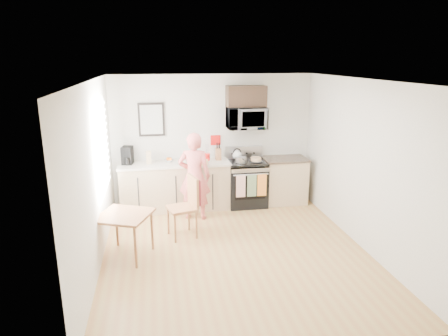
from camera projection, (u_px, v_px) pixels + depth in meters
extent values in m
plane|color=#9E6D3D|center=(235.00, 251.00, 6.19)|extent=(4.60, 4.60, 0.00)
cube|color=beige|center=(213.00, 140.00, 8.02)|extent=(4.00, 0.04, 2.60)
cube|color=beige|center=(287.00, 238.00, 3.66)|extent=(4.00, 0.04, 2.60)
cube|color=beige|center=(94.00, 178.00, 5.51)|extent=(0.04, 4.60, 2.60)
cube|color=beige|center=(362.00, 165.00, 6.17)|extent=(0.04, 4.60, 2.60)
cube|color=white|center=(237.00, 80.00, 5.49)|extent=(4.00, 4.60, 0.04)
cube|color=white|center=(101.00, 148.00, 6.20)|extent=(0.02, 1.40, 1.50)
cube|color=white|center=(102.00, 148.00, 6.20)|extent=(0.01, 1.30, 1.40)
cube|color=tan|center=(175.00, 187.00, 7.83)|extent=(2.10, 0.60, 0.90)
cube|color=silver|center=(174.00, 164.00, 7.71)|extent=(2.14, 0.64, 0.04)
cube|color=tan|center=(284.00, 181.00, 8.20)|extent=(0.84, 0.60, 0.90)
cube|color=black|center=(285.00, 159.00, 8.08)|extent=(0.88, 0.64, 0.04)
cube|color=black|center=(246.00, 186.00, 8.06)|extent=(0.76, 0.65, 0.77)
cube|color=black|center=(250.00, 188.00, 7.75)|extent=(0.61, 0.02, 0.45)
cube|color=#A8A8AD|center=(250.00, 172.00, 7.66)|extent=(0.74, 0.02, 0.14)
cylinder|color=#A8A8AD|center=(251.00, 175.00, 7.63)|extent=(0.68, 0.02, 0.02)
cube|color=black|center=(247.00, 162.00, 7.93)|extent=(0.76, 0.65, 0.04)
cube|color=#A8A8AD|center=(244.00, 152.00, 8.15)|extent=(0.76, 0.08, 0.24)
cube|color=white|center=(241.00, 186.00, 7.65)|extent=(0.18, 0.02, 0.44)
cube|color=#647A51|center=(252.00, 186.00, 7.68)|extent=(0.18, 0.02, 0.44)
cube|color=orange|center=(262.00, 185.00, 7.72)|extent=(0.18, 0.02, 0.44)
imported|color=#A8A8AD|center=(246.00, 118.00, 7.80)|extent=(0.76, 0.51, 0.42)
cube|color=black|center=(246.00, 96.00, 7.73)|extent=(0.76, 0.35, 0.40)
cube|color=black|center=(151.00, 119.00, 7.68)|extent=(0.50, 0.03, 0.65)
cube|color=#A2A79E|center=(151.00, 120.00, 7.66)|extent=(0.42, 0.01, 0.56)
cube|color=red|center=(216.00, 140.00, 8.02)|extent=(0.20, 0.02, 0.20)
imported|color=#C13835|center=(194.00, 176.00, 7.27)|extent=(0.67, 0.53, 1.63)
cube|color=brown|center=(124.00, 215.00, 5.87)|extent=(0.72, 0.72, 0.04)
cylinder|color=brown|center=(97.00, 243.00, 5.74)|extent=(0.04, 0.04, 0.64)
cylinder|color=brown|center=(135.00, 247.00, 5.62)|extent=(0.04, 0.04, 0.64)
cylinder|color=brown|center=(117.00, 227.00, 6.30)|extent=(0.04, 0.04, 0.64)
cylinder|color=brown|center=(152.00, 230.00, 6.18)|extent=(0.04, 0.04, 0.64)
cube|color=brown|center=(182.00, 208.00, 6.58)|extent=(0.53, 0.53, 0.04)
cube|color=brown|center=(193.00, 191.00, 6.59)|extent=(0.15, 0.43, 0.52)
cube|color=#510D19|center=(195.00, 190.00, 6.60)|extent=(0.16, 0.39, 0.43)
cylinder|color=brown|center=(175.00, 229.00, 6.41)|extent=(0.03, 0.03, 0.48)
cylinder|color=brown|center=(197.00, 225.00, 6.57)|extent=(0.03, 0.03, 0.48)
cylinder|color=brown|center=(168.00, 221.00, 6.74)|extent=(0.03, 0.03, 0.48)
cylinder|color=brown|center=(189.00, 217.00, 6.89)|extent=(0.03, 0.03, 0.48)
cube|color=brown|center=(218.00, 154.00, 7.91)|extent=(0.11, 0.15, 0.23)
cylinder|color=red|center=(207.00, 157.00, 7.88)|extent=(0.11, 0.11, 0.14)
imported|color=silver|center=(169.00, 161.00, 7.78)|extent=(0.23, 0.23, 0.05)
cube|color=tan|center=(149.00, 157.00, 7.61)|extent=(0.10, 0.10, 0.25)
cube|color=black|center=(127.00, 155.00, 7.59)|extent=(0.23, 0.27, 0.34)
cylinder|color=black|center=(127.00, 161.00, 7.51)|extent=(0.13, 0.13, 0.13)
cube|color=#D7C171|center=(199.00, 162.00, 7.55)|extent=(0.32, 0.29, 0.11)
cylinder|color=black|center=(256.00, 161.00, 7.85)|extent=(0.25, 0.25, 0.01)
cylinder|color=tan|center=(256.00, 159.00, 7.84)|extent=(0.21, 0.21, 0.07)
sphere|color=silver|center=(237.00, 155.00, 7.98)|extent=(0.18, 0.18, 0.18)
cone|color=silver|center=(237.00, 150.00, 7.96)|extent=(0.06, 0.06, 0.06)
torus|color=black|center=(237.00, 152.00, 7.97)|extent=(0.16, 0.02, 0.16)
cylinder|color=#A8A8AD|center=(241.00, 160.00, 7.76)|extent=(0.22, 0.22, 0.11)
cylinder|color=black|center=(244.00, 160.00, 7.60)|extent=(0.04, 0.20, 0.02)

